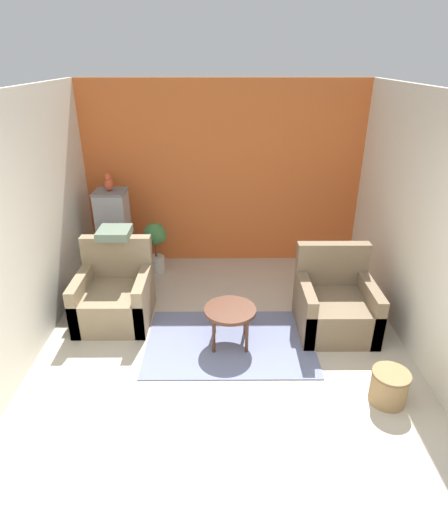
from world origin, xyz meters
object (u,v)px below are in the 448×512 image
Objects in this scene: parrot at (109,182)px; wicker_basket at (389,386)px; potted_plant at (155,242)px; coffee_table at (230,313)px; birdcage at (115,236)px; armchair_left at (115,297)px; armchair_right at (335,306)px.

parrot reaches higher than wicker_basket.
parrot reaches higher than potted_plant.
coffee_table is 0.45× the size of birdcage.
wicker_basket is (2.84, -1.42, -0.12)m from armchair_left.
armchair_right is 1.23m from wicker_basket.
parrot is 0.72× the size of wicker_basket.
parrot is 4.21m from wicker_basket.
armchair_right is at bearing -4.77° from armchair_left.
armchair_right is at bearing -32.45° from potted_plant.
armchair_left is 3.79× the size of parrot.
birdcage is at bearing 101.08° from armchair_left.
armchair_right is 2.71× the size of wicker_basket.
armchair_right is (1.23, 0.30, -0.10)m from coffee_table.
parrot is 0.33× the size of potted_plant.
armchair_right reaches higher than potted_plant.
wicker_basket is (0.23, -1.20, -0.12)m from armchair_right.
armchair_left is at bearing -78.92° from birdcage.
parrot is 1.06m from potted_plant.
wicker_basket is at bearing -26.56° from armchair_left.
parrot is at bearing 101.07° from armchair_left.
armchair_left is (-1.38, 0.52, -0.10)m from coffee_table.
armchair_left and armchair_right have the same top height.
armchair_right is at bearing -26.40° from birdcage.
potted_plant is at bearing 133.44° from wicker_basket.
armchair_left reaches higher than wicker_basket.
coffee_table is 0.60× the size of armchair_left.
potted_plant is (0.33, 1.23, 0.19)m from armchair_left.
birdcage is 3.60× the size of wicker_basket.
birdcage is (-0.23, 1.19, 0.29)m from armchair_left.
wicker_basket is at bearing -40.38° from birdcage.
potted_plant is at bearing 4.16° from birdcage.
armchair_left reaches higher than potted_plant.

